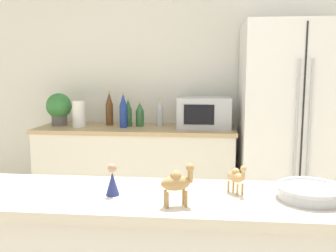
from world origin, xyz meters
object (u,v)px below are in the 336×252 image
refrigerator (292,128)px  back_bottle_0 (140,114)px  back_bottle_3 (123,111)px  camel_figurine_second (236,176)px  camel_figurine (177,182)px  wise_man_figurine_crimson (112,182)px  paper_towel_roll (79,114)px  back_bottle_2 (128,113)px  potted_plant (59,108)px  back_bottle_4 (160,112)px  back_bottle_1 (109,109)px  microwave (204,112)px  fruit_bowl (310,191)px

refrigerator → back_bottle_0: (-1.38, 0.11, 0.09)m
back_bottle_3 → camel_figurine_second: back_bottle_3 is taller
back_bottle_0 → camel_figurine_second: back_bottle_0 is taller
back_bottle_3 → camel_figurine: back_bottle_3 is taller
back_bottle_0 → wise_man_figurine_crimson: back_bottle_0 is taller
paper_towel_roll → back_bottle_2: size_ratio=0.92×
potted_plant → back_bottle_0: size_ratio=1.32×
wise_man_figurine_crimson → back_bottle_4: bearing=92.2°
paper_towel_roll → camel_figurine: paper_towel_roll is taller
back_bottle_3 → camel_figurine: bearing=-72.7°
back_bottle_1 → camel_figurine: (0.82, -2.24, -0.03)m
potted_plant → wise_man_figurine_crimson: 2.33m
refrigerator → back_bottle_1: refrigerator is taller
back_bottle_3 → wise_man_figurine_crimson: 2.05m
back_bottle_1 → microwave: bearing=-4.3°
paper_towel_roll → camel_figurine_second: paper_towel_roll is taller
back_bottle_2 → potted_plant: bearing=-179.1°
microwave → fruit_bowl: bearing=-78.9°
refrigerator → wise_man_figurine_crimson: (-1.11, -2.00, 0.08)m
paper_towel_roll → potted_plant: bearing=159.2°
back_bottle_2 → fruit_bowl: 2.35m
paper_towel_roll → fruit_bowl: bearing=-51.7°
refrigerator → fruit_bowl: bearing=-100.7°
paper_towel_roll → camel_figurine_second: 2.32m
paper_towel_roll → camel_figurine: bearing=-62.8°
back_bottle_0 → back_bottle_4: size_ratio=0.87×
potted_plant → back_bottle_4: 0.97m
potted_plant → back_bottle_0: (0.78, 0.03, -0.06)m
fruit_bowl → potted_plant: bearing=130.9°
refrigerator → back_bottle_0: 1.39m
potted_plant → wise_man_figurine_crimson: bearing=-63.4°
back_bottle_1 → camel_figurine_second: bearing=-63.4°
fruit_bowl → wise_man_figurine_crimson: 0.74m
camel_figurine → camel_figurine_second: (0.22, 0.16, -0.02)m
paper_towel_roll → back_bottle_3: size_ratio=0.75×
paper_towel_roll → back_bottle_0: size_ratio=1.04×
paper_towel_roll → back_bottle_0: paper_towel_roll is taller
back_bottle_1 → back_bottle_3: (0.17, -0.14, -0.00)m
fruit_bowl → wise_man_figurine_crimson: (-0.74, -0.03, 0.02)m
back_bottle_3 → camel_figurine_second: bearing=-65.8°
microwave → back_bottle_0: size_ratio=2.05×
camel_figurine → back_bottle_1: bearing=110.2°
wise_man_figurine_crimson → back_bottle_0: bearing=97.2°
potted_plant → camel_figurine_second: bearing=-53.1°
refrigerator → potted_plant: size_ratio=5.89×
back_bottle_2 → back_bottle_0: bearing=8.8°
back_bottle_3 → back_bottle_4: (0.32, 0.14, -0.03)m
potted_plant → wise_man_figurine_crimson: (1.04, -2.08, -0.08)m
refrigerator → camel_figurine: bearing=-112.3°
microwave → paper_towel_roll: bearing=-176.1°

